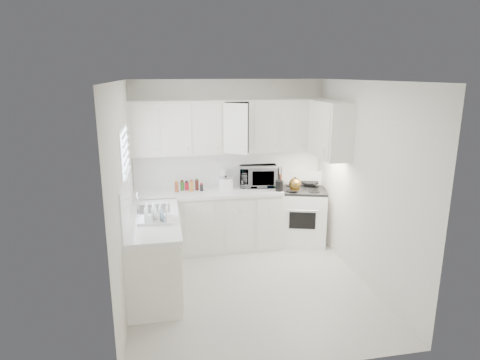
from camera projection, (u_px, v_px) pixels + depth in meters
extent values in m
plane|color=beige|center=(250.00, 286.00, 5.37)|extent=(3.20, 3.20, 0.00)
plane|color=white|center=(251.00, 81.00, 4.73)|extent=(3.20, 3.20, 0.00)
plane|color=beige|center=(229.00, 163.00, 6.57)|extent=(3.00, 0.00, 3.00)
plane|color=beige|center=(290.00, 240.00, 3.53)|extent=(3.00, 0.00, 3.00)
plane|color=beige|center=(124.00, 197.00, 4.78)|extent=(0.00, 3.20, 3.20)
plane|color=beige|center=(364.00, 184.00, 5.32)|extent=(0.00, 3.20, 3.20)
cube|color=silver|center=(208.00, 192.00, 6.30)|extent=(2.24, 0.64, 0.05)
cube|color=silver|center=(153.00, 220.00, 5.12)|extent=(0.64, 1.62, 0.05)
cube|color=silver|center=(230.00, 168.00, 6.58)|extent=(2.98, 0.02, 0.55)
cube|color=silver|center=(127.00, 198.00, 4.99)|extent=(0.02, 1.60, 0.55)
imported|color=gray|center=(258.00, 174.00, 6.52)|extent=(0.62, 0.41, 0.40)
cylinder|color=white|center=(224.00, 178.00, 6.53)|extent=(0.12, 0.12, 0.27)
cylinder|color=brown|center=(177.00, 186.00, 6.32)|extent=(0.06, 0.06, 0.13)
cylinder|color=#2B6622|center=(182.00, 187.00, 6.25)|extent=(0.06, 0.06, 0.13)
cylinder|color=red|center=(186.00, 185.00, 6.35)|extent=(0.06, 0.06, 0.13)
cylinder|color=#C07D2D|center=(192.00, 187.00, 6.27)|extent=(0.06, 0.06, 0.13)
cylinder|color=#4F1C16|center=(196.00, 185.00, 6.37)|extent=(0.06, 0.06, 0.13)
cylinder|color=black|center=(202.00, 186.00, 6.30)|extent=(0.06, 0.06, 0.13)
cylinder|color=red|center=(267.00, 179.00, 6.61)|extent=(0.06, 0.06, 0.19)
cylinder|color=#C07D2D|center=(271.00, 180.00, 6.56)|extent=(0.06, 0.06, 0.19)
cylinder|color=#4F1C16|center=(273.00, 179.00, 6.63)|extent=(0.06, 0.06, 0.19)
cylinder|color=black|center=(278.00, 179.00, 6.58)|extent=(0.06, 0.06, 0.19)
cylinder|color=brown|center=(280.00, 178.00, 6.65)|extent=(0.06, 0.06, 0.19)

